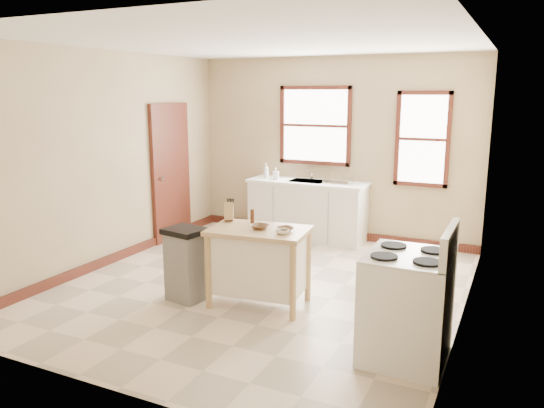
{
  "coord_description": "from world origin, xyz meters",
  "views": [
    {
      "loc": [
        2.69,
        -5.32,
        2.27
      ],
      "look_at": [
        -0.05,
        0.4,
        0.92
      ],
      "focal_mm": 35.0,
      "sensor_mm": 36.0,
      "label": 1
    }
  ],
  "objects_px": {
    "bowl_a": "(260,227)",
    "bowl_c": "(282,232)",
    "pepper_grinder": "(252,216)",
    "kitchen_island": "(259,267)",
    "soap_bottle_a": "(266,171)",
    "dish_rack": "(338,180)",
    "soap_bottle_b": "(276,174)",
    "bowl_b": "(285,229)",
    "gas_stove": "(407,292)",
    "trash_bin": "(186,264)",
    "knife_block": "(229,212)"
  },
  "relations": [
    {
      "from": "soap_bottle_a",
      "to": "bowl_c",
      "type": "height_order",
      "value": "soap_bottle_a"
    },
    {
      "from": "kitchen_island",
      "to": "bowl_c",
      "type": "distance_m",
      "value": 0.55
    },
    {
      "from": "soap_bottle_b",
      "to": "trash_bin",
      "type": "bearing_deg",
      "value": -100.72
    },
    {
      "from": "bowl_a",
      "to": "bowl_c",
      "type": "bearing_deg",
      "value": -14.01
    },
    {
      "from": "dish_rack",
      "to": "bowl_a",
      "type": "distance_m",
      "value": 2.67
    },
    {
      "from": "dish_rack",
      "to": "bowl_a",
      "type": "relative_size",
      "value": 2.21
    },
    {
      "from": "knife_block",
      "to": "soap_bottle_b",
      "type": "bearing_deg",
      "value": 75.44
    },
    {
      "from": "dish_rack",
      "to": "gas_stove",
      "type": "relative_size",
      "value": 0.34
    },
    {
      "from": "knife_block",
      "to": "gas_stove",
      "type": "relative_size",
      "value": 0.17
    },
    {
      "from": "soap_bottle_b",
      "to": "trash_bin",
      "type": "xyz_separation_m",
      "value": [
        0.23,
        -2.82,
        -0.6
      ]
    },
    {
      "from": "bowl_b",
      "to": "bowl_a",
      "type": "bearing_deg",
      "value": -170.25
    },
    {
      "from": "soap_bottle_b",
      "to": "kitchen_island",
      "type": "bearing_deg",
      "value": -83.94
    },
    {
      "from": "soap_bottle_a",
      "to": "dish_rack",
      "type": "xyz_separation_m",
      "value": [
        1.21,
        -0.01,
        -0.06
      ]
    },
    {
      "from": "trash_bin",
      "to": "soap_bottle_a",
      "type": "bearing_deg",
      "value": 108.57
    },
    {
      "from": "soap_bottle_a",
      "to": "gas_stove",
      "type": "distance_m",
      "value": 4.33
    },
    {
      "from": "dish_rack",
      "to": "bowl_c",
      "type": "relative_size",
      "value": 2.8
    },
    {
      "from": "soap_bottle_b",
      "to": "bowl_b",
      "type": "height_order",
      "value": "soap_bottle_b"
    },
    {
      "from": "bowl_a",
      "to": "kitchen_island",
      "type": "bearing_deg",
      "value": 160.57
    },
    {
      "from": "soap_bottle_a",
      "to": "pepper_grinder",
      "type": "xyz_separation_m",
      "value": [
        1.04,
        -2.47,
        -0.11
      ]
    },
    {
      "from": "soap_bottle_a",
      "to": "bowl_b",
      "type": "distance_m",
      "value": 3.04
    },
    {
      "from": "pepper_grinder",
      "to": "bowl_b",
      "type": "height_order",
      "value": "pepper_grinder"
    },
    {
      "from": "knife_block",
      "to": "pepper_grinder",
      "type": "height_order",
      "value": "knife_block"
    },
    {
      "from": "dish_rack",
      "to": "trash_bin",
      "type": "xyz_separation_m",
      "value": [
        -0.78,
        -2.89,
        -0.56
      ]
    },
    {
      "from": "bowl_c",
      "to": "kitchen_island",
      "type": "bearing_deg",
      "value": 165.72
    },
    {
      "from": "bowl_a",
      "to": "bowl_b",
      "type": "xyz_separation_m",
      "value": [
        0.27,
        0.05,
        -0.0
      ]
    },
    {
      "from": "soap_bottle_a",
      "to": "trash_bin",
      "type": "relative_size",
      "value": 0.28
    },
    {
      "from": "bowl_b",
      "to": "dish_rack",
      "type": "bearing_deg",
      "value": 96.57
    },
    {
      "from": "bowl_b",
      "to": "gas_stove",
      "type": "xyz_separation_m",
      "value": [
        1.39,
        -0.55,
        -0.27
      ]
    },
    {
      "from": "kitchen_island",
      "to": "knife_block",
      "type": "xyz_separation_m",
      "value": [
        -0.46,
        0.16,
        0.53
      ]
    },
    {
      "from": "soap_bottle_a",
      "to": "bowl_c",
      "type": "bearing_deg",
      "value": -45.53
    },
    {
      "from": "bowl_c",
      "to": "trash_bin",
      "type": "relative_size",
      "value": 0.18
    },
    {
      "from": "soap_bottle_a",
      "to": "dish_rack",
      "type": "height_order",
      "value": "soap_bottle_a"
    },
    {
      "from": "bowl_c",
      "to": "bowl_a",
      "type": "bearing_deg",
      "value": 165.99
    },
    {
      "from": "soap_bottle_b",
      "to": "bowl_b",
      "type": "distance_m",
      "value": 2.87
    },
    {
      "from": "knife_block",
      "to": "gas_stove",
      "type": "xyz_separation_m",
      "value": [
        2.13,
        -0.67,
        -0.35
      ]
    },
    {
      "from": "knife_block",
      "to": "pepper_grinder",
      "type": "relative_size",
      "value": 1.33
    },
    {
      "from": "kitchen_island",
      "to": "trash_bin",
      "type": "xyz_separation_m",
      "value": [
        -0.79,
        -0.23,
        -0.02
      ]
    },
    {
      "from": "dish_rack",
      "to": "kitchen_island",
      "type": "height_order",
      "value": "dish_rack"
    },
    {
      "from": "soap_bottle_b",
      "to": "bowl_a",
      "type": "distance_m",
      "value": 2.8
    },
    {
      "from": "pepper_grinder",
      "to": "bowl_b",
      "type": "distance_m",
      "value": 0.5
    },
    {
      "from": "soap_bottle_b",
      "to": "trash_bin",
      "type": "height_order",
      "value": "soap_bottle_b"
    },
    {
      "from": "soap_bottle_b",
      "to": "dish_rack",
      "type": "xyz_separation_m",
      "value": [
        1.0,
        0.07,
        -0.04
      ]
    },
    {
      "from": "dish_rack",
      "to": "trash_bin",
      "type": "relative_size",
      "value": 0.5
    },
    {
      "from": "bowl_a",
      "to": "dish_rack",
      "type": "bearing_deg",
      "value": 90.59
    },
    {
      "from": "pepper_grinder",
      "to": "kitchen_island",
      "type": "bearing_deg",
      "value": -47.88
    },
    {
      "from": "dish_rack",
      "to": "pepper_grinder",
      "type": "relative_size",
      "value": 2.75
    },
    {
      "from": "soap_bottle_b",
      "to": "pepper_grinder",
      "type": "relative_size",
      "value": 1.23
    },
    {
      "from": "kitchen_island",
      "to": "gas_stove",
      "type": "bearing_deg",
      "value": -23.23
    },
    {
      "from": "dish_rack",
      "to": "bowl_c",
      "type": "xyz_separation_m",
      "value": [
        0.32,
        -2.74,
        -0.1
      ]
    },
    {
      "from": "soap_bottle_b",
      "to": "kitchen_island",
      "type": "xyz_separation_m",
      "value": [
        1.02,
        -2.59,
        -0.59
      ]
    }
  ]
}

